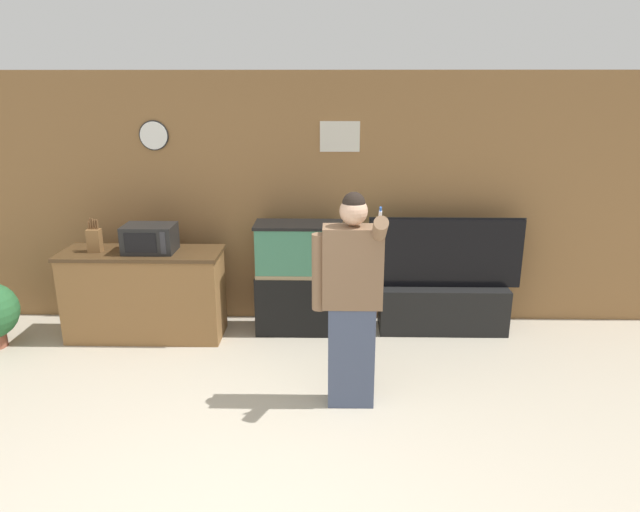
% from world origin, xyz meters
% --- Properties ---
extents(wall_back_paneled, '(10.00, 0.08, 2.60)m').
position_xyz_m(wall_back_paneled, '(-0.00, 3.09, 1.30)').
color(wall_back_paneled, olive).
rests_on(wall_back_paneled, ground_plane).
extents(counter_island, '(1.57, 0.56, 0.90)m').
position_xyz_m(counter_island, '(-1.27, 2.55, 0.45)').
color(counter_island, brown).
rests_on(counter_island, ground_plane).
extents(microwave, '(0.49, 0.34, 0.27)m').
position_xyz_m(microwave, '(-1.17, 2.54, 1.03)').
color(microwave, black).
rests_on(microwave, counter_island).
extents(knife_block, '(0.12, 0.10, 0.33)m').
position_xyz_m(knife_block, '(-1.71, 2.53, 1.02)').
color(knife_block, brown).
rests_on(knife_block, counter_island).
extents(aquarium_on_stand, '(0.88, 0.41, 1.14)m').
position_xyz_m(aquarium_on_stand, '(0.27, 2.74, 0.57)').
color(aquarium_on_stand, black).
rests_on(aquarium_on_stand, ground_plane).
extents(tv_on_stand, '(1.56, 0.40, 1.20)m').
position_xyz_m(tv_on_stand, '(1.75, 2.77, 0.36)').
color(tv_on_stand, black).
rests_on(tv_on_stand, ground_plane).
extents(person_standing, '(0.54, 0.41, 1.73)m').
position_xyz_m(person_standing, '(0.75, 1.33, 0.90)').
color(person_standing, '#424C66').
rests_on(person_standing, ground_plane).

